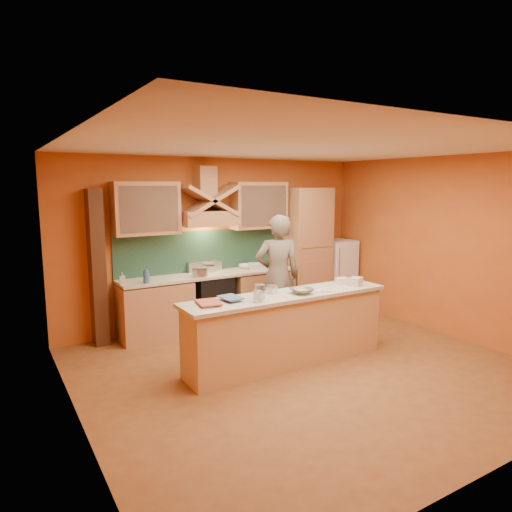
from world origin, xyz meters
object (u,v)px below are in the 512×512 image
mixing_bowl (302,291)px  fridge (336,273)px  stove (211,301)px  kitchen_scale (272,290)px  person (278,276)px

mixing_bowl → fridge: bearing=40.4°
stove → kitchen_scale: kitchen_scale is taller
person → kitchen_scale: bearing=74.5°
stove → kitchen_scale: bearing=-88.8°
kitchen_scale → mixing_bowl: (0.33, -0.21, -0.01)m
fridge → person: size_ratio=0.68×
person → kitchen_scale: (-0.69, -0.89, 0.04)m
mixing_bowl → kitchen_scale: bearing=147.6°
kitchen_scale → mixing_bowl: 0.39m
fridge → person: person is taller
person → mixing_bowl: bearing=94.1°
fridge → stove: bearing=180.0°
fridge → kitchen_scale: fridge is taller
kitchen_scale → person: bearing=27.7°
fridge → mixing_bowl: size_ratio=4.39×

